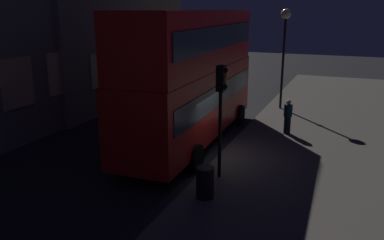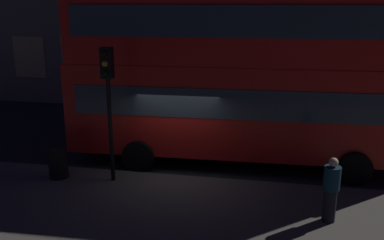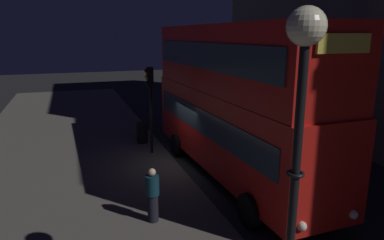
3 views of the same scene
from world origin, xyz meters
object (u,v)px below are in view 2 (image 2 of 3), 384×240
object	(u,v)px
traffic_light_near_kerb	(108,87)
litter_bin	(58,162)
pedestrian	(331,190)
double_decker_bus	(236,68)

from	to	relation	value
traffic_light_near_kerb	litter_bin	size ratio (longest dim) A/B	3.91
pedestrian	litter_bin	world-z (taller)	pedestrian
double_decker_bus	litter_bin	world-z (taller)	double_decker_bus
double_decker_bus	litter_bin	size ratio (longest dim) A/B	10.83
traffic_light_near_kerb	litter_bin	bearing A→B (deg)	-177.27
litter_bin	pedestrian	bearing A→B (deg)	-9.17
pedestrian	litter_bin	distance (m)	7.72
pedestrian	litter_bin	bearing A→B (deg)	24.55
double_decker_bus	litter_bin	xyz separation A→B (m)	(-5.00, -2.50, -2.55)
traffic_light_near_kerb	litter_bin	distance (m)	2.84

